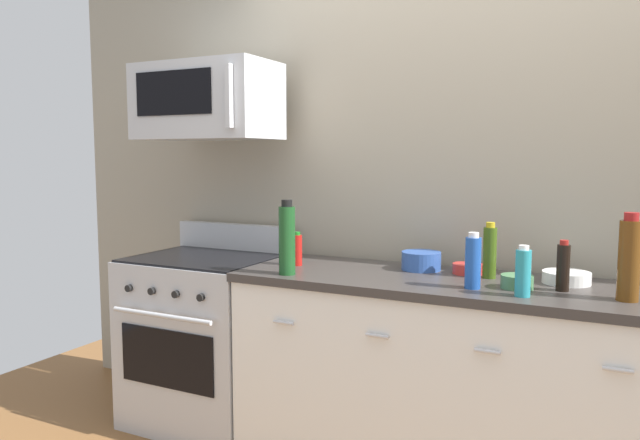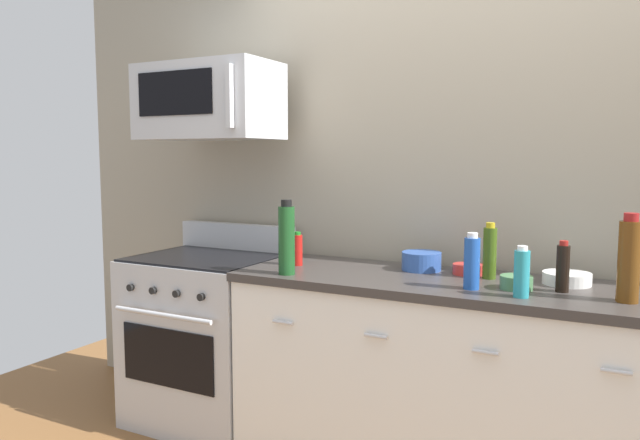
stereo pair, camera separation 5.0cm
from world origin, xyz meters
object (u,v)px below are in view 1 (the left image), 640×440
at_px(range_oven, 206,338).
at_px(bowl_red_small, 468,268).
at_px(bottle_wine_amber, 629,259).
at_px(bowl_white_ceramic, 566,277).
at_px(microwave, 207,102).
at_px(bowl_blue_mixing, 421,260).
at_px(bottle_soda_blue, 473,262).
at_px(bottle_soy_sauce_dark, 563,267).
at_px(bottle_wine_green, 287,239).
at_px(bottle_olive_oil, 490,252).
at_px(bottle_hot_sauce_red, 297,249).
at_px(bottle_dish_soap, 523,272).
at_px(bowl_green_glaze, 517,281).

distance_m(range_oven, bowl_red_small, 1.47).
bearing_deg(bottle_wine_amber, bowl_white_ceramic, 134.85).
height_order(microwave, bowl_blue_mixing, microwave).
bearing_deg(bowl_blue_mixing, bottle_soda_blue, -44.27).
distance_m(bottle_soy_sauce_dark, bottle_wine_green, 1.18).
bearing_deg(bottle_olive_oil, bowl_white_ceramic, 5.44).
height_order(bowl_white_ceramic, bowl_red_small, bowl_white_ceramic).
relative_size(bowl_white_ceramic, bowl_red_small, 1.44).
height_order(bottle_wine_amber, bowl_red_small, bottle_wine_amber).
distance_m(bottle_soy_sauce_dark, bottle_soda_blue, 0.36).
bearing_deg(bottle_hot_sauce_red, bottle_soy_sauce_dark, -1.36).
bearing_deg(bottle_wine_green, bottle_soda_blue, 5.58).
bearing_deg(bowl_blue_mixing, bottle_wine_amber, -16.24).
height_order(bottle_wine_amber, bottle_soda_blue, bottle_wine_amber).
relative_size(bottle_wine_green, bowl_blue_mixing, 1.84).
bearing_deg(bottle_soda_blue, bottle_wine_green, -174.42).
bearing_deg(bottle_dish_soap, range_oven, 173.18).
bearing_deg(range_oven, bottle_wine_green, -19.38).
height_order(bottle_olive_oil, bottle_hot_sauce_red, bottle_olive_oil).
height_order(bottle_wine_green, bottle_hot_sauce_red, bottle_wine_green).
distance_m(bottle_hot_sauce_red, bowl_red_small, 0.83).
distance_m(bottle_wine_amber, bottle_soda_blue, 0.57).
bearing_deg(bottle_wine_green, bottle_soy_sauce_dark, 9.63).
relative_size(bottle_wine_amber, bowl_blue_mixing, 1.79).
relative_size(range_oven, bottle_wine_amber, 3.20).
relative_size(bowl_green_glaze, bowl_white_ceramic, 0.66).
xyz_separation_m(microwave, bowl_green_glaze, (1.63, -0.11, -0.80)).
distance_m(range_oven, bottle_soy_sauce_dark, 1.89).
bearing_deg(bowl_white_ceramic, bottle_dish_soap, -111.63).
xyz_separation_m(bottle_wine_green, bowl_blue_mixing, (0.52, 0.38, -0.12)).
bearing_deg(bowl_green_glaze, bottle_olive_oil, 131.05).
relative_size(bottle_soda_blue, bowl_blue_mixing, 1.24).
bearing_deg(bottle_soy_sauce_dark, bottle_olive_oil, 157.34).
xyz_separation_m(bottle_soy_sauce_dark, bottle_wine_green, (-1.16, -0.20, 0.07)).
xyz_separation_m(bottle_wine_green, bowl_green_glaze, (0.99, 0.16, -0.13)).
height_order(bottle_olive_oil, bowl_green_glaze, bottle_olive_oil).
distance_m(bottle_olive_oil, bottle_wine_green, 0.91).
distance_m(bowl_green_glaze, bowl_white_ceramic, 0.26).
xyz_separation_m(range_oven, microwave, (0.00, 0.04, 1.28)).
bearing_deg(bowl_blue_mixing, bowl_green_glaze, -24.91).
distance_m(bottle_wine_green, bowl_white_ceramic, 1.23).
height_order(bottle_hot_sauce_red, bowl_blue_mixing, bottle_hot_sauce_red).
bearing_deg(bottle_soda_blue, bowl_green_glaze, 26.67).
height_order(bottle_soda_blue, bowl_red_small, bottle_soda_blue).
bearing_deg(range_oven, bottle_soy_sauce_dark, -0.89).
xyz_separation_m(bottle_wine_amber, bottle_dish_soap, (-0.36, -0.10, -0.06)).
relative_size(range_oven, bottle_soy_sauce_dark, 5.16).
bearing_deg(bottle_dish_soap, bottle_soda_blue, 164.73).
xyz_separation_m(bottle_dish_soap, bowl_blue_mixing, (-0.52, 0.36, -0.05)).
relative_size(bottle_olive_oil, bottle_wine_green, 0.73).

